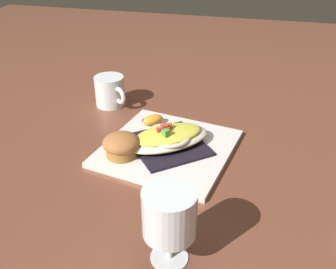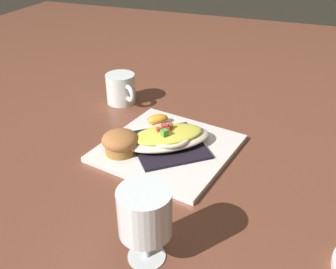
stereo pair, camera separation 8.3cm
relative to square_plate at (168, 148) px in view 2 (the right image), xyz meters
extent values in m
plane|color=brown|center=(0.00, 0.00, -0.01)|extent=(2.60, 2.60, 0.00)
cube|color=white|center=(0.00, 0.00, 0.00)|extent=(0.32, 0.32, 0.01)
cube|color=black|center=(0.00, 0.00, 0.01)|extent=(0.22, 0.22, 0.01)
ellipsoid|color=#F1E1C2|center=(0.00, 0.00, 0.03)|extent=(0.21, 0.20, 0.03)
torus|color=#F1E1C2|center=(0.00, 0.00, 0.03)|extent=(0.15, 0.15, 0.01)
ellipsoid|color=#DDD549|center=(0.00, 0.00, 0.04)|extent=(0.18, 0.17, 0.02)
cube|color=#B05027|center=(0.00, -0.01, 0.05)|extent=(0.01, 0.01, 0.01)
cube|color=red|center=(0.00, 0.00, 0.05)|extent=(0.01, 0.01, 0.01)
cube|color=#CB3E37|center=(0.01, 0.00, 0.05)|extent=(0.02, 0.02, 0.01)
cube|color=green|center=(0.00, 0.02, 0.05)|extent=(0.02, 0.02, 0.01)
cube|color=#D63D3B|center=(0.02, 0.01, 0.05)|extent=(0.01, 0.01, 0.01)
cylinder|color=#9E6B2F|center=(0.09, 0.06, 0.02)|extent=(0.07, 0.07, 0.02)
ellipsoid|color=#A46536|center=(0.09, 0.06, 0.04)|extent=(0.08, 0.08, 0.04)
ellipsoid|color=#4C0F23|center=(0.09, 0.06, 0.05)|extent=(0.03, 0.03, 0.01)
ellipsoid|color=#5B1C6C|center=(0.07, -0.10, 0.01)|extent=(0.05, 0.04, 0.01)
ellipsoid|color=orange|center=(0.06, -0.09, 0.02)|extent=(0.06, 0.06, 0.02)
cylinder|color=white|center=(0.22, -0.19, 0.04)|extent=(0.08, 0.08, 0.08)
torus|color=white|center=(0.18, -0.16, 0.04)|extent=(0.05, 0.04, 0.05)
cylinder|color=#4C2D14|center=(0.22, -0.19, 0.01)|extent=(0.07, 0.07, 0.04)
cylinder|color=white|center=(-0.08, 0.30, 0.00)|extent=(0.06, 0.06, 0.00)
cylinder|color=white|center=(-0.08, 0.30, 0.02)|extent=(0.01, 0.01, 0.05)
cylinder|color=white|center=(-0.08, 0.30, 0.09)|extent=(0.08, 0.08, 0.08)
cylinder|color=silver|center=(-0.08, 0.30, 0.07)|extent=(0.07, 0.07, 0.04)
camera|label=1|loc=(-0.18, 0.69, 0.46)|focal=39.80mm
camera|label=2|loc=(-0.25, 0.67, 0.46)|focal=39.80mm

